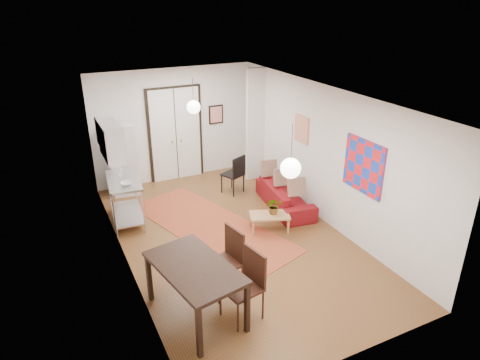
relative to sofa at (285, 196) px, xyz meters
name	(u,v)px	position (x,y,z in m)	size (l,w,h in m)	color
floor	(233,238)	(-1.67, -0.72, -0.28)	(7.00, 7.00, 0.00)	brown
ceiling	(231,96)	(-1.67, -0.72, 2.62)	(4.20, 7.00, 0.02)	white
wall_back	(175,125)	(-1.67, 2.78, 1.17)	(4.20, 0.02, 2.90)	silver
wall_front	(353,271)	(-1.67, -4.22, 1.17)	(4.20, 0.02, 2.90)	silver
wall_left	(120,193)	(-3.77, -0.72, 1.17)	(0.02, 7.00, 2.90)	silver
wall_right	(323,155)	(0.43, -0.72, 1.17)	(0.02, 7.00, 2.90)	silver
double_doors	(176,135)	(-1.67, 2.74, 0.92)	(1.44, 0.06, 2.50)	white
stub_partition	(255,126)	(0.18, 1.83, 1.17)	(0.50, 0.10, 2.90)	silver
wall_cabinet	(111,141)	(-3.59, 0.78, 1.62)	(0.35, 1.00, 0.70)	white
painting_popart	(364,166)	(0.41, -1.97, 1.37)	(0.05, 1.00, 1.00)	red
painting_abstract	(302,129)	(0.41, 0.08, 1.52)	(0.05, 0.50, 0.60)	#F0E4C8
poster_back	(216,115)	(-0.52, 2.75, 1.32)	(0.40, 0.03, 0.50)	red
print_left	(99,132)	(-3.74, 1.28, 1.67)	(0.03, 0.44, 0.54)	#9C6041
pendant_back	(194,107)	(-1.67, 1.28, 1.97)	(0.30, 0.30, 0.80)	white
pendant_front	(291,168)	(-1.67, -2.72, 1.97)	(0.30, 0.30, 0.80)	white
kilim_rug	(211,227)	(-1.90, -0.11, -0.27)	(1.51, 4.03, 0.01)	#A54E29
sofa	(285,196)	(0.00, 0.00, 0.00)	(0.74, 1.91, 0.56)	maroon
coffee_table	(270,217)	(-0.84, -0.76, 0.04)	(0.92, 0.72, 0.36)	tan
potted_plant	(274,206)	(-0.74, -0.76, 0.26)	(0.32, 0.28, 0.35)	#315E2A
kitchen_counter	(125,194)	(-3.42, 0.91, 0.38)	(0.78, 1.35, 0.99)	silver
bowl	(126,183)	(-3.42, 0.61, 0.74)	(0.23, 0.23, 0.06)	silver
soap_bottle	(120,171)	(-3.42, 1.16, 0.82)	(0.09, 0.09, 0.21)	teal
fridge	(123,159)	(-3.12, 2.43, 0.60)	(0.62, 0.62, 1.75)	silver
dining_table	(195,272)	(-3.12, -2.52, 0.51)	(1.21, 1.75, 0.89)	black
dining_chair_near	(220,254)	(-2.52, -2.05, 0.36)	(0.61, 0.79, 1.10)	#321910
dining_chair_far	(238,278)	(-2.52, -2.75, 0.36)	(0.61, 0.79, 1.10)	#321910
black_side_chair	(231,169)	(-0.74, 1.36, 0.29)	(0.59, 0.61, 0.98)	black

